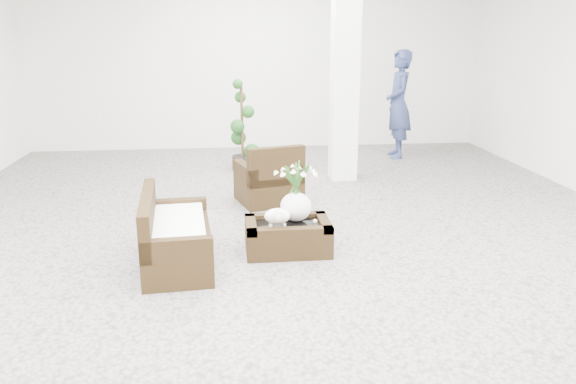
{
  "coord_description": "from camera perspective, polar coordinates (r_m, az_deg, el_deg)",
  "views": [
    {
      "loc": [
        -0.64,
        -5.97,
        2.3
      ],
      "look_at": [
        0.0,
        -0.1,
        0.62
      ],
      "focal_mm": 35.35,
      "sensor_mm": 36.0,
      "label": 1
    }
  ],
  "objects": [
    {
      "name": "topiary",
      "position": [
        9.65,
        -4.65,
        6.64
      ],
      "size": [
        0.4,
        0.4,
        1.51
      ],
      "primitive_type": null,
      "color": "#173F14",
      "rests_on": "ground"
    },
    {
      "name": "planter_narcissus",
      "position": [
        6.06,
        0.8,
        0.7
      ],
      "size": [
        0.44,
        0.44,
        0.8
      ],
      "primitive_type": null,
      "color": "white",
      "rests_on": "coffee_table"
    },
    {
      "name": "armchair",
      "position": [
        7.81,
        -1.99,
        1.96
      ],
      "size": [
        0.96,
        0.94,
        0.84
      ],
      "primitive_type": "cube",
      "rotation": [
        0.0,
        0.0,
        3.41
      ],
      "color": "#31210E",
      "rests_on": "ground"
    },
    {
      "name": "shopper",
      "position": [
        10.79,
        11.05,
        8.64
      ],
      "size": [
        0.54,
        0.76,
        1.98
      ],
      "primitive_type": "imported",
      "rotation": [
        0.0,
        0.0,
        -1.66
      ],
      "color": "navy",
      "rests_on": "ground"
    },
    {
      "name": "column",
      "position": [
        8.97,
        5.74,
        12.31
      ],
      "size": [
        0.4,
        0.4,
        3.5
      ],
      "primitive_type": "cube",
      "color": "white",
      "rests_on": "ground"
    },
    {
      "name": "loveseat",
      "position": [
        5.86,
        -11.13,
        -3.67
      ],
      "size": [
        0.77,
        1.43,
        0.74
      ],
      "primitive_type": "cube",
      "rotation": [
        0.0,
        0.0,
        1.65
      ],
      "color": "#31210E",
      "rests_on": "ground"
    },
    {
      "name": "coffee_table",
      "position": [
        6.12,
        -0.03,
        -4.6
      ],
      "size": [
        0.9,
        0.6,
        0.31
      ],
      "primitive_type": "cube",
      "color": "#31210E",
      "rests_on": "ground"
    },
    {
      "name": "tealight",
      "position": [
        6.12,
        2.74,
        -2.92
      ],
      "size": [
        0.04,
        0.04,
        0.03
      ],
      "primitive_type": "cylinder",
      "color": "white",
      "rests_on": "coffee_table"
    },
    {
      "name": "ground",
      "position": [
        6.43,
        -0.1,
        -5.08
      ],
      "size": [
        11.0,
        11.0,
        0.0
      ],
      "primitive_type": "plane",
      "color": "gray",
      "rests_on": "ground"
    },
    {
      "name": "sheep_figurine",
      "position": [
        5.93,
        -1.08,
        -2.61
      ],
      "size": [
        0.28,
        0.23,
        0.21
      ],
      "primitive_type": "ellipsoid",
      "color": "white",
      "rests_on": "coffee_table"
    }
  ]
}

